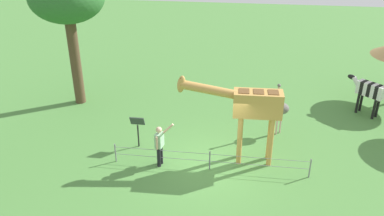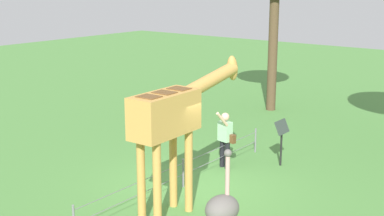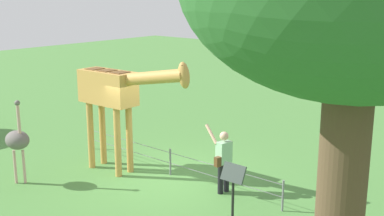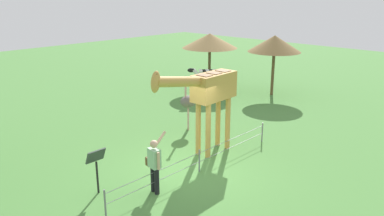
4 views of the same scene
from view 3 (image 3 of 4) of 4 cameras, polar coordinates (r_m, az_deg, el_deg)
ground_plane at (r=13.52m, az=-3.16°, el=-7.97°), size 60.00×60.00×0.00m
giraffe at (r=13.41m, az=-8.80°, el=1.66°), size 3.74×0.75×3.32m
visitor at (r=12.24m, az=3.62°, el=-5.80°), size 0.68×0.59×1.71m
ostrich at (r=13.48m, az=-19.49°, el=-3.52°), size 0.70×0.56×2.25m
info_sign at (r=10.74m, az=4.77°, el=-8.38°), size 0.56×0.21×1.32m
wire_fence at (r=13.53m, az=-2.52°, el=-6.11°), size 7.05×0.05×0.75m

